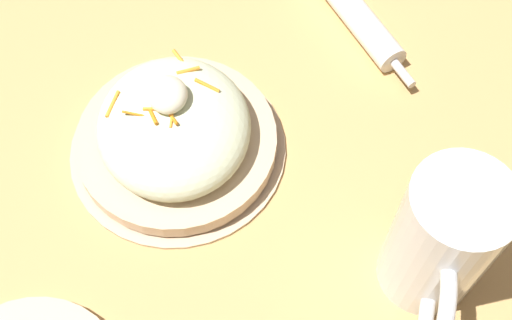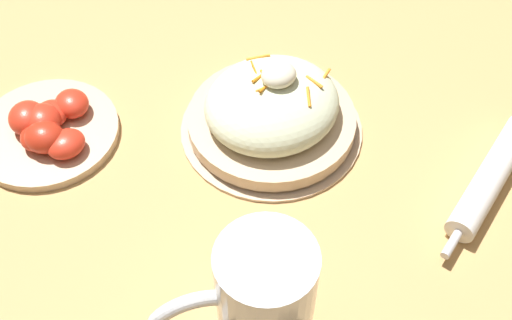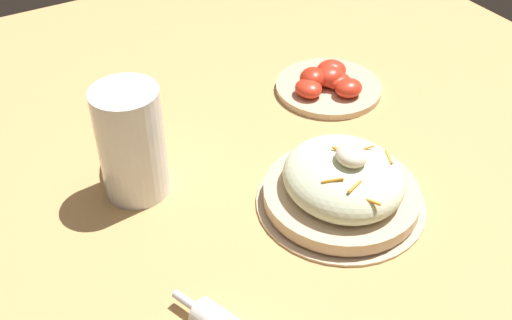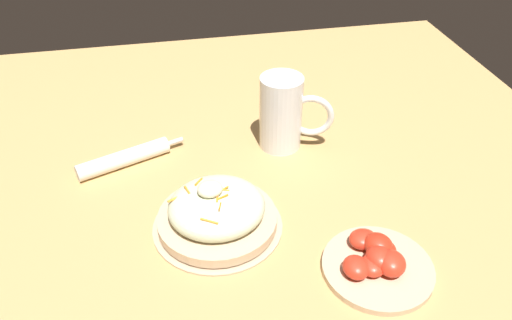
% 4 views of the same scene
% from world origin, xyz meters
% --- Properties ---
extents(ground_plane, '(1.43, 1.43, 0.00)m').
position_xyz_m(ground_plane, '(0.00, 0.00, 0.00)').
color(ground_plane, tan).
extents(salad_plate, '(0.23, 0.23, 0.10)m').
position_xyz_m(salad_plate, '(0.09, 0.10, 0.03)').
color(salad_plate, '#D1B28E').
rests_on(salad_plate, ground_plane).
extents(beer_mug, '(0.15, 0.09, 0.16)m').
position_xyz_m(beer_mug, '(-0.08, -0.12, 0.07)').
color(beer_mug, white).
rests_on(beer_mug, ground_plane).
extents(napkin_roll, '(0.22, 0.10, 0.03)m').
position_xyz_m(napkin_roll, '(0.24, -0.12, 0.02)').
color(napkin_roll, white).
rests_on(napkin_roll, ground_plane).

